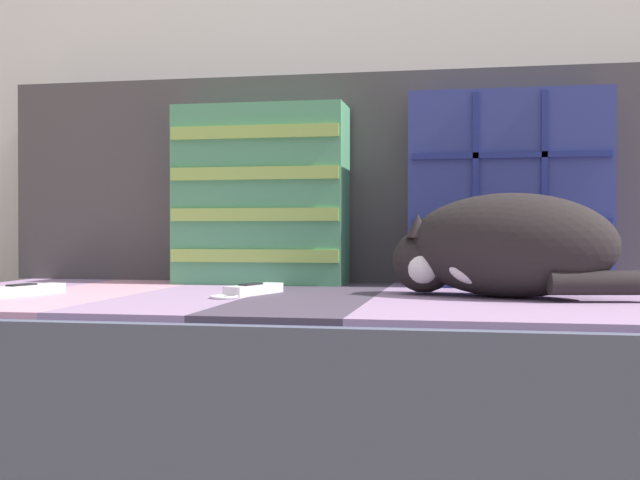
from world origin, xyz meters
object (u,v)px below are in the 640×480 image
Objects in this scene: couch at (378,411)px; throw_pillow_quilted at (508,190)px; throw_pillow_striped at (261,195)px; game_remote_near at (23,291)px; sleeping_cat at (498,248)px; game_remote_far at (252,290)px.

throw_pillow_quilted reaches higher than couch.
throw_pillow_striped is at bearing 139.61° from couch.
throw_pillow_quilted is 0.97m from game_remote_near.
sleeping_cat is (-0.03, -0.28, -0.12)m from throw_pillow_quilted.
game_remote_far is (-0.22, -0.06, 0.22)m from couch.
couch is 4.31× the size of sleeping_cat.
game_remote_near is at bearing -167.62° from game_remote_far.
throw_pillow_striped is at bearing -179.95° from throw_pillow_quilted.
sleeping_cat is (0.50, -0.27, -0.11)m from throw_pillow_striped.
sleeping_cat is at bearing -28.86° from throw_pillow_striped.
couch is at bearing -40.39° from throw_pillow_striped.
game_remote_near is 1.06× the size of game_remote_far.
couch is at bearing 171.46° from sleeping_cat.
throw_pillow_quilted is 0.30m from sleeping_cat.
sleeping_cat is at bearing 7.85° from game_remote_near.
throw_pillow_quilted is 0.94× the size of sleeping_cat.
couch is 0.68m from game_remote_near.
sleeping_cat is (0.21, -0.03, 0.30)m from couch.
throw_pillow_striped is 0.58m from sleeping_cat.
game_remote_near reaches higher than couch.
throw_pillow_striped is at bearing 49.06° from game_remote_near.
throw_pillow_quilted is at bearing 44.96° from couch.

